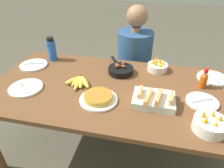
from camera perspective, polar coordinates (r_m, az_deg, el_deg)
ground_plane at (r=2.00m, az=0.00°, el=-18.21°), size 14.00×14.00×0.00m
dining_table at (r=1.55m, az=0.00°, el=-3.47°), size 1.85×0.94×0.72m
banana_bunch at (r=1.56m, az=-9.48°, el=0.75°), size 0.22×0.21×0.04m
melon_tray at (r=1.36m, az=11.85°, el=-4.28°), size 0.28×0.22×0.10m
skillet at (r=1.68m, az=2.43°, el=4.11°), size 0.24×0.33×0.08m
frittata_plate_center at (r=1.36m, az=-3.88°, el=-4.01°), size 0.26×0.26×0.05m
empty_plate_near_front at (r=1.79m, az=26.80°, el=1.52°), size 0.24×0.24×0.02m
empty_plate_far_left at (r=1.93m, az=-21.46°, el=5.04°), size 0.24×0.24×0.02m
empty_plate_far_right at (r=1.48m, az=24.34°, el=-4.62°), size 0.21×0.21×0.02m
empty_plate_mid_edge at (r=1.62m, az=-23.40°, el=-1.01°), size 0.25×0.25×0.02m
fruit_bowl_mango at (r=1.76m, az=12.89°, el=4.94°), size 0.17×0.17×0.12m
fruit_bowl_citrus at (r=1.27m, az=26.18°, el=-10.35°), size 0.19×0.19×0.12m
water_bottle at (r=1.95m, az=-16.82°, el=9.43°), size 0.08×0.08×0.22m
hot_sauce_bottle at (r=1.62m, az=24.74°, el=1.21°), size 0.05×0.05×0.16m
person_figure at (r=2.22m, az=6.14°, el=3.81°), size 0.39×0.39×1.17m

